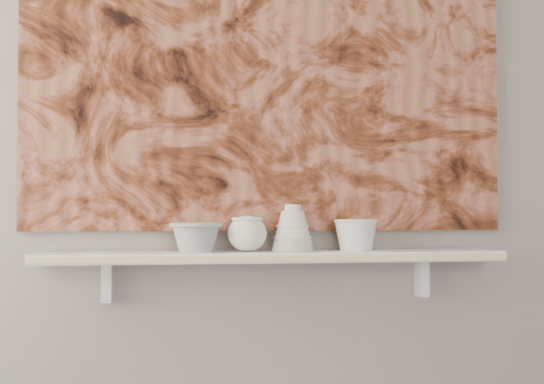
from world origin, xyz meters
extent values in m
plane|color=gray|center=(0.00, 1.60, 1.35)|extent=(3.60, 0.00, 3.60)
cube|color=white|center=(0.00, 1.51, 0.92)|extent=(1.40, 0.18, 0.03)
cube|color=beige|center=(0.00, 1.41, 0.92)|extent=(1.40, 0.01, 0.02)
cube|color=white|center=(-0.49, 1.57, 0.84)|extent=(0.03, 0.06, 0.12)
cube|color=white|center=(0.49, 1.57, 0.84)|extent=(0.03, 0.06, 0.12)
cube|color=brown|center=(0.00, 1.59, 1.54)|extent=(1.50, 0.02, 1.10)
cube|color=black|center=(0.45, 1.57, 1.23)|extent=(0.09, 0.00, 0.08)
camera|label=1|loc=(-0.35, -0.74, 1.05)|focal=50.00mm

